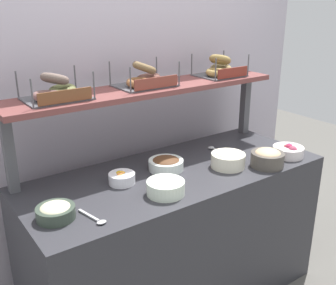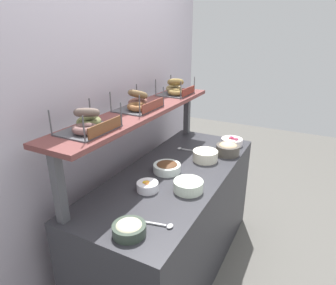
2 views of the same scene
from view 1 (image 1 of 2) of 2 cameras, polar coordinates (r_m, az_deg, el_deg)
back_wall at (r=2.57m, az=-6.22°, el=7.21°), size 2.92×0.06×2.40m
deli_counter at (r=2.45m, az=1.01°, el=-13.21°), size 1.72×0.70×0.85m
shelf_riser_left at (r=2.09m, az=-21.54°, el=-1.52°), size 0.05×0.05×0.40m
shelf_riser_right at (r=2.87m, az=10.83°, el=5.25°), size 0.05×0.05×0.40m
upper_shelf at (r=2.32m, az=-2.84°, el=7.56°), size 1.68×0.32×0.03m
bowl_hummus at (r=2.36m, az=13.89°, el=-2.09°), size 0.19×0.19×0.10m
bowl_tuna_salad at (r=1.84m, az=-15.62°, el=-9.36°), size 0.17×0.17×0.07m
bowl_beet_salad at (r=2.54m, az=16.67°, el=-1.15°), size 0.18×0.18×0.08m
bowl_fruit_salad at (r=2.10m, az=-6.57°, el=-4.99°), size 0.14×0.14×0.07m
bowl_scallion_spread at (r=1.98m, az=-0.33°, el=-6.18°), size 0.19×0.19×0.09m
bowl_chocolate_spread at (r=2.25m, az=-0.29°, el=-3.00°), size 0.20×0.20×0.07m
bowl_potato_salad at (r=2.30m, az=8.50°, el=-2.28°), size 0.19×0.19×0.10m
serving_spoon_near_plate at (r=2.55m, az=6.72°, el=-0.97°), size 0.04×0.18×0.01m
serving_spoon_by_edge at (r=1.80m, az=-10.19°, el=-10.61°), size 0.06×0.17×0.01m
bagel_basket_poppy at (r=2.08m, az=-15.59°, el=7.09°), size 0.32×0.25×0.15m
bagel_basket_cinnamon_raisin at (r=2.32m, az=-3.33°, el=9.06°), size 0.33×0.26×0.15m
bagel_basket_everything at (r=2.64m, az=7.33°, el=10.32°), size 0.29×0.27×0.15m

